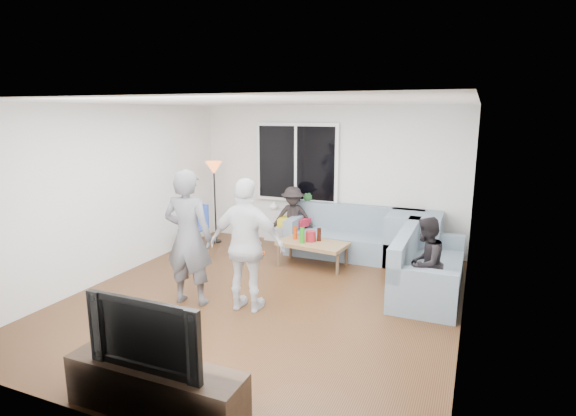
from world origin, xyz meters
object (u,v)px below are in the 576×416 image
at_px(player_left, 188,238).
at_px(spectator_back, 293,218).
at_px(sofa_back_section, 353,233).
at_px(side_chair, 194,229).
at_px(player_right, 247,246).
at_px(tv_console, 156,388).
at_px(spectator_right, 425,264).
at_px(coffee_table, 313,254).
at_px(floor_lamp, 215,203).
at_px(sofa_right_section, 429,263).
at_px(television, 152,330).

xyz_separation_m(player_left, spectator_back, (0.33, 2.79, -0.32)).
distance_m(sofa_back_section, side_chair, 2.82).
relative_size(sofa_back_section, player_right, 1.35).
bearing_deg(tv_console, sofa_back_section, 84.87).
xyz_separation_m(sofa_back_section, player_left, (-1.47, -2.76, 0.47)).
bearing_deg(side_chair, player_left, -59.02).
relative_size(sofa_back_section, side_chair, 2.67).
height_order(side_chair, spectator_right, spectator_right).
bearing_deg(coffee_table, floor_lamp, 165.15).
bearing_deg(coffee_table, sofa_back_section, 57.04).
bearing_deg(player_right, sofa_right_section, -147.42).
bearing_deg(tv_console, spectator_right, 58.88).
bearing_deg(player_right, sofa_back_section, -107.81).
height_order(floor_lamp, player_left, player_left).
height_order(sofa_back_section, coffee_table, sofa_back_section).
bearing_deg(coffee_table, television, -89.29).
xyz_separation_m(spectator_back, tv_console, (0.71, -4.80, -0.36)).
distance_m(coffee_table, tv_console, 4.03).
bearing_deg(player_left, floor_lamp, -72.17).
relative_size(sofa_back_section, tv_console, 1.44).
height_order(player_right, television, player_right).
relative_size(sofa_right_section, player_right, 1.18).
relative_size(side_chair, tv_console, 0.54).
distance_m(coffee_table, spectator_back, 1.08).
bearing_deg(sofa_back_section, player_right, -104.18).
xyz_separation_m(player_right, television, (0.24, -2.12, -0.10)).
xyz_separation_m(player_left, player_right, (0.80, 0.11, -0.04)).
xyz_separation_m(spectator_right, tv_console, (-1.82, -3.02, -0.38)).
xyz_separation_m(side_chair, spectator_back, (1.53, 0.92, 0.15)).
distance_m(coffee_table, player_left, 2.35).
height_order(floor_lamp, spectator_back, floor_lamp).
relative_size(player_left, spectator_back, 1.55).
xyz_separation_m(side_chair, spectator_right, (4.07, -0.86, 0.17)).
relative_size(sofa_back_section, sofa_right_section, 1.15).
height_order(floor_lamp, television, floor_lamp).
xyz_separation_m(coffee_table, tv_console, (0.05, -4.03, 0.02)).
bearing_deg(player_right, spectator_right, -160.11).
xyz_separation_m(side_chair, television, (2.25, -3.88, 0.32)).
relative_size(coffee_table, television, 1.03).
distance_m(player_left, spectator_back, 2.82).
relative_size(sofa_right_section, floor_lamp, 1.28).
bearing_deg(sofa_back_section, coffee_table, -122.96).
height_order(spectator_right, spectator_back, spectator_right).
height_order(side_chair, player_right, player_right).
distance_m(sofa_right_section, floor_lamp, 4.20).
bearing_deg(sofa_back_section, sofa_right_section, -39.25).
height_order(coffee_table, spectator_back, spectator_back).
height_order(sofa_right_section, television, television).
bearing_deg(sofa_back_section, floor_lamp, -176.67).
relative_size(coffee_table, spectator_back, 0.95).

